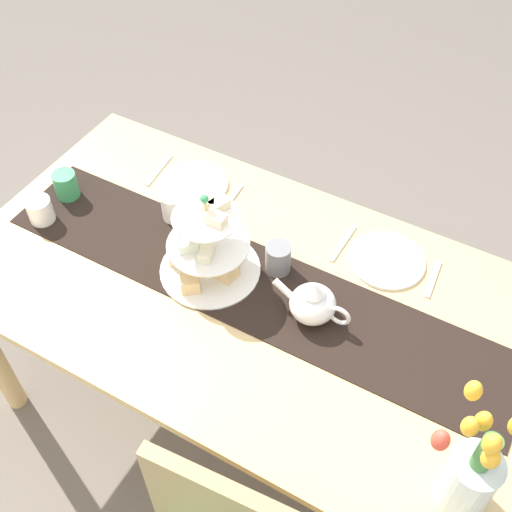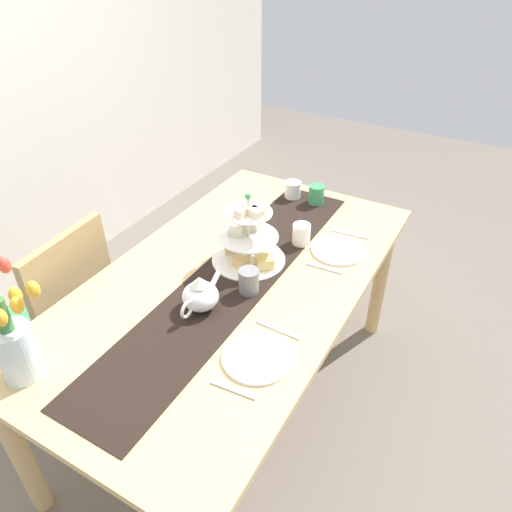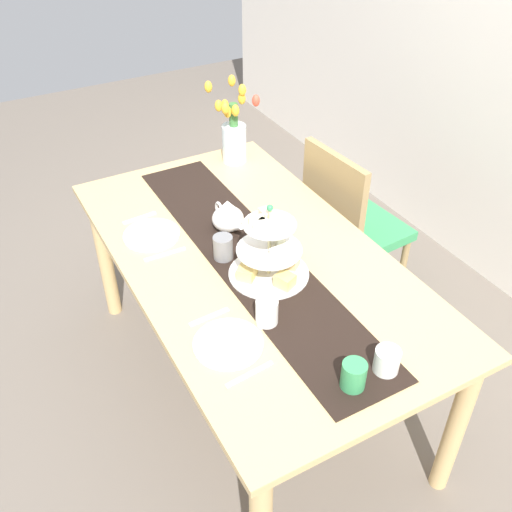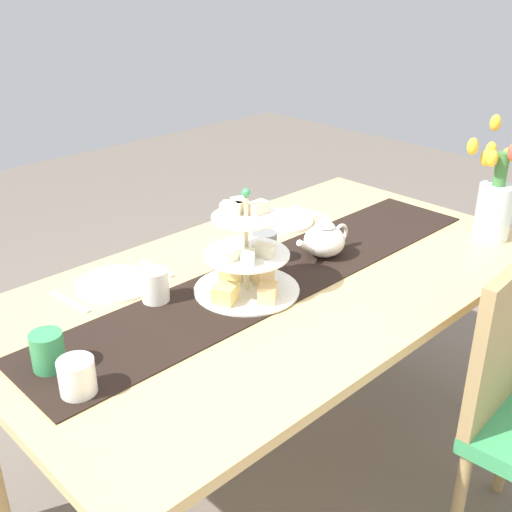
# 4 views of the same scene
# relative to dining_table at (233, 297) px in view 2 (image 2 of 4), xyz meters

# --- Properties ---
(ground_plane) EXTENTS (8.00, 8.00, 0.00)m
(ground_plane) POSITION_rel_dining_table_xyz_m (0.00, 0.00, -0.65)
(ground_plane) COLOR #6B6056
(dining_table) EXTENTS (1.73, 0.95, 0.75)m
(dining_table) POSITION_rel_dining_table_xyz_m (0.00, 0.00, 0.00)
(dining_table) COLOR tan
(dining_table) RESTS_ON ground_plane
(chair_left) EXTENTS (0.45, 0.45, 0.91)m
(chair_left) POSITION_rel_dining_table_xyz_m (-0.30, 0.70, -0.15)
(chair_left) COLOR #9C8254
(chair_left) RESTS_ON ground_plane
(table_runner) EXTENTS (1.59, 0.31, 0.00)m
(table_runner) POSITION_rel_dining_table_xyz_m (0.00, -0.01, 0.10)
(table_runner) COLOR black
(table_runner) RESTS_ON dining_table
(tiered_cake_stand) EXTENTS (0.30, 0.30, 0.30)m
(tiered_cake_stand) POSITION_rel_dining_table_xyz_m (0.13, -0.00, 0.19)
(tiered_cake_stand) COLOR beige
(tiered_cake_stand) RESTS_ON table_runner
(teapot) EXTENTS (0.24, 0.13, 0.14)m
(teapot) POSITION_rel_dining_table_xyz_m (-0.21, 0.00, 0.16)
(teapot) COLOR white
(teapot) RESTS_ON table_runner
(tulip_vase) EXTENTS (0.22, 0.19, 0.39)m
(tulip_vase) POSITION_rel_dining_table_xyz_m (-0.72, 0.29, 0.25)
(tulip_vase) COLOR silver
(tulip_vase) RESTS_ON dining_table
(cream_jug) EXTENTS (0.08, 0.08, 0.08)m
(cream_jug) POSITION_rel_dining_table_xyz_m (0.71, 0.08, 0.14)
(cream_jug) COLOR white
(cream_jug) RESTS_ON dining_table
(dinner_plate_left) EXTENTS (0.23, 0.23, 0.01)m
(dinner_plate_left) POSITION_rel_dining_table_xyz_m (-0.32, -0.29, 0.10)
(dinner_plate_left) COLOR white
(dinner_plate_left) RESTS_ON dining_table
(fork_left) EXTENTS (0.03, 0.15, 0.01)m
(fork_left) POSITION_rel_dining_table_xyz_m (-0.46, -0.29, 0.10)
(fork_left) COLOR silver
(fork_left) RESTS_ON dining_table
(knife_left) EXTENTS (0.02, 0.17, 0.01)m
(knife_left) POSITION_rel_dining_table_xyz_m (-0.17, -0.29, 0.10)
(knife_left) COLOR silver
(knife_left) RESTS_ON dining_table
(dinner_plate_right) EXTENTS (0.23, 0.23, 0.01)m
(dinner_plate_right) POSITION_rel_dining_table_xyz_m (0.38, -0.29, 0.10)
(dinner_plate_right) COLOR white
(dinner_plate_right) RESTS_ON dining_table
(fork_right) EXTENTS (0.03, 0.15, 0.01)m
(fork_right) POSITION_rel_dining_table_xyz_m (0.23, -0.29, 0.10)
(fork_right) COLOR silver
(fork_right) RESTS_ON dining_table
(knife_right) EXTENTS (0.03, 0.17, 0.01)m
(knife_right) POSITION_rel_dining_table_xyz_m (0.52, -0.29, 0.10)
(knife_right) COLOR silver
(knife_right) RESTS_ON dining_table
(mug_grey) EXTENTS (0.08, 0.08, 0.09)m
(mug_grey) POSITION_rel_dining_table_xyz_m (-0.04, -0.10, 0.15)
(mug_grey) COLOR slate
(mug_grey) RESTS_ON table_runner
(mug_white_text) EXTENTS (0.08, 0.08, 0.09)m
(mug_white_text) POSITION_rel_dining_table_xyz_m (0.35, -0.13, 0.15)
(mug_white_text) COLOR white
(mug_white_text) RESTS_ON dining_table
(mug_orange) EXTENTS (0.08, 0.08, 0.09)m
(mug_orange) POSITION_rel_dining_table_xyz_m (0.71, -0.04, 0.15)
(mug_orange) COLOR #389356
(mug_orange) RESTS_ON dining_table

